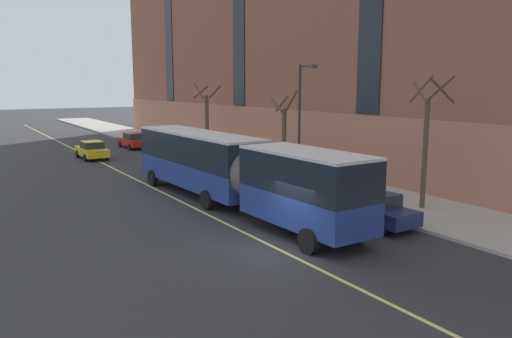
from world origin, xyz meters
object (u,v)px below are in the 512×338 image
object	(u,v)px
street_tree_far_downtown	(207,118)
parked_car_champagne_3	(189,156)
taxi_cab	(92,150)
parked_car_red_4	(134,141)
street_tree_mid_block	(426,140)
street_lamp	(302,114)
city_bus	(230,167)
parked_car_navy_0	(370,208)
street_tree_far_uptown	(284,134)
parked_car_black_2	(239,170)

from	to	relation	value
street_tree_far_downtown	parked_car_champagne_3	bearing A→B (deg)	-128.85
taxi_cab	parked_car_red_4	bearing A→B (deg)	44.37
street_tree_mid_block	street_lamp	bearing A→B (deg)	109.68
city_bus	street_lamp	size ratio (longest dim) A/B	2.56
taxi_cab	parked_car_navy_0	bearing A→B (deg)	-78.56
parked_car_navy_0	parked_car_red_4	world-z (taller)	same
parked_car_navy_0	parked_car_red_4	distance (m)	33.12
street_tree_far_uptown	city_bus	bearing A→B (deg)	-140.53
parked_car_navy_0	parked_car_black_2	size ratio (longest dim) A/B	0.98
city_bus	street_tree_mid_block	bearing A→B (deg)	-35.65
street_tree_far_uptown	street_lamp	distance (m)	6.13
street_tree_far_uptown	parked_car_black_2	bearing A→B (deg)	-167.58
street_tree_far_uptown	street_tree_far_downtown	world-z (taller)	street_tree_far_downtown
taxi_cab	street_tree_far_downtown	xyz separation A→B (m)	(9.80, -2.57, 2.55)
street_lamp	city_bus	bearing A→B (deg)	-167.19
taxi_cab	street_tree_far_uptown	bearing A→B (deg)	-56.65
street_tree_far_downtown	parked_car_red_4	bearing A→B (deg)	118.86
parked_car_champagne_3	street_tree_far_downtown	world-z (taller)	street_tree_far_downtown
street_lamp	street_tree_far_uptown	bearing A→B (deg)	65.03
parked_car_navy_0	street_tree_far_uptown	world-z (taller)	street_tree_far_uptown
street_tree_far_downtown	parked_car_black_2	bearing A→B (deg)	-107.61
parked_car_red_4	street_lamp	size ratio (longest dim) A/B	0.62
parked_car_black_2	taxi_cab	bearing A→B (deg)	109.44
parked_car_red_4	street_lamp	distance (m)	25.93
parked_car_champagne_3	parked_car_black_2	bearing A→B (deg)	-90.21
taxi_cab	street_lamp	xyz separation A→B (m)	(7.33, -20.25, 3.83)
street_lamp	street_tree_mid_block	bearing A→B (deg)	-70.32
parked_car_red_4	city_bus	bearing A→B (deg)	-97.73
parked_car_black_2	parked_car_champagne_3	bearing A→B (deg)	89.79
parked_car_red_4	street_tree_far_downtown	size ratio (longest dim) A/B	0.72
street_tree_mid_block	street_tree_far_uptown	xyz separation A→B (m)	(-0.02, 12.35, -0.70)
street_tree_far_downtown	taxi_cab	bearing A→B (deg)	165.30
street_tree_far_uptown	street_lamp	bearing A→B (deg)	-114.97
taxi_cab	street_tree_far_downtown	bearing A→B (deg)	-14.70
parked_car_red_4	taxi_cab	bearing A→B (deg)	-135.63
street_tree_far_uptown	street_lamp	xyz separation A→B (m)	(-2.49, -5.34, 1.72)
street_tree_mid_block	street_tree_far_downtown	distance (m)	24.69
parked_car_navy_0	street_tree_mid_block	size ratio (longest dim) A/B	0.71
street_lamp	parked_car_champagne_3	bearing A→B (deg)	97.79
city_bus	street_tree_mid_block	size ratio (longest dim) A/B	2.82
parked_car_black_2	street_tree_far_downtown	xyz separation A→B (m)	(4.21, 13.27, 2.55)
parked_car_red_4	street_tree_mid_block	xyz separation A→B (m)	(4.39, -32.59, 2.81)
parked_car_champagne_3	street_lamp	xyz separation A→B (m)	(1.71, -12.48, 3.83)
parked_car_black_2	street_tree_mid_block	bearing A→B (deg)	-69.61
parked_car_navy_0	street_tree_mid_block	distance (m)	5.09
parked_car_champagne_3	city_bus	bearing A→B (deg)	-105.51
parked_car_navy_0	street_lamp	xyz separation A→B (m)	(1.71, 7.54, 3.83)
parked_car_navy_0	street_tree_far_uptown	xyz separation A→B (m)	(4.19, 12.88, 2.11)
city_bus	street_tree_far_downtown	distance (m)	20.58
parked_car_navy_0	street_tree_far_uptown	distance (m)	13.71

